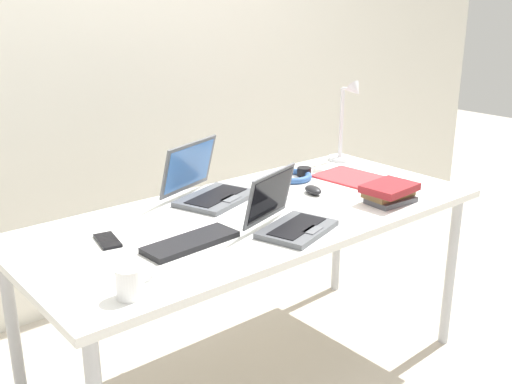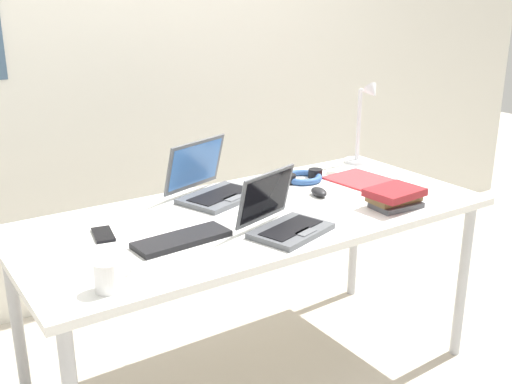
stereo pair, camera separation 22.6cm
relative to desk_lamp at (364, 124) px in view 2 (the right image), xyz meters
name	(u,v)px [view 2 (the right image)]	position (x,y,z in m)	size (l,w,h in m)	color
ground_plane	(256,377)	(-0.80, -0.28, -0.94)	(12.00, 12.00, 0.00)	#B7AD9E
wall_back	(133,42)	(-0.80, 0.82, 0.36)	(6.00, 0.13, 2.60)	silver
desk	(256,226)	(-0.80, -0.28, -0.25)	(1.80, 0.80, 0.74)	white
desk_lamp	(364,124)	(0.00, 0.00, 0.00)	(0.12, 0.18, 0.40)	silver
laptop_mid_desk	(283,220)	(-0.83, -0.49, -0.16)	(0.33, 0.30, 0.20)	#515459
laptop_front_right	(212,187)	(-0.85, -0.04, -0.15)	(0.38, 0.36, 0.23)	#515459
external_keyboard	(182,239)	(-1.17, -0.38, -0.19)	(0.33, 0.12, 0.02)	black
computer_mouse	(319,192)	(-0.48, -0.26, -0.18)	(0.06, 0.10, 0.03)	black
cell_phone	(103,234)	(-1.37, -0.18, -0.19)	(0.06, 0.14, 0.01)	black
headphones	(302,177)	(-0.41, -0.05, -0.18)	(0.21, 0.18, 0.04)	#335999
book_stack	(395,197)	(-0.32, -0.53, -0.16)	(0.22, 0.17, 0.08)	#4C4C51
paper_folder_by_keyboard	(364,181)	(-0.19, -0.22, -0.19)	(0.23, 0.31, 0.01)	red
coffee_mug	(108,276)	(-1.49, -0.57, -0.15)	(0.11, 0.08, 0.09)	white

